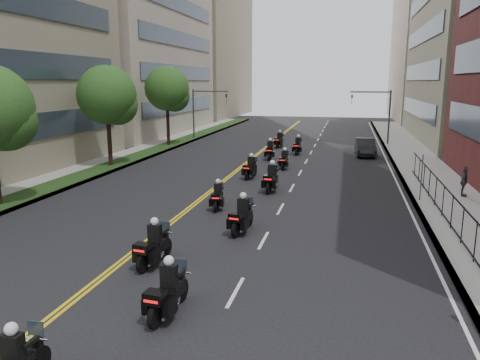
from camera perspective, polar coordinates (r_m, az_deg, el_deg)
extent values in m
cube|color=gray|center=(34.30, 22.12, 0.31)|extent=(4.00, 90.00, 0.15)
cube|color=gray|center=(38.51, -15.80, 1.93)|extent=(4.00, 90.00, 0.15)
cube|color=#173513|center=(38.11, -14.75, 2.04)|extent=(2.00, 90.00, 0.04)
cube|color=#333F4C|center=(56.81, 20.80, 8.19)|extent=(0.12, 24.08, 1.80)
cube|color=#333F4C|center=(56.74, 21.10, 12.21)|extent=(0.12, 24.08, 1.80)
cube|color=#333F4C|center=(56.95, 21.41, 16.23)|extent=(0.12, 24.08, 1.80)
cube|color=gray|center=(87.78, 23.70, 15.25)|extent=(15.00, 28.00, 26.00)
cube|color=#333F4C|center=(32.53, -25.95, 5.51)|extent=(0.12, 25.80, 1.80)
cube|color=#333F4C|center=(32.41, -26.60, 12.54)|extent=(0.12, 25.80, 1.80)
cube|color=#333F4C|center=(59.86, -7.02, 9.02)|extent=(0.12, 24.08, 1.80)
cube|color=#333F4C|center=(59.80, -7.12, 12.85)|extent=(0.12, 24.08, 1.80)
cube|color=#333F4C|center=(60.00, -7.22, 16.67)|extent=(0.12, 24.08, 1.80)
cube|color=#333F4C|center=(60.46, -7.33, 20.45)|extent=(0.12, 24.08, 1.80)
cube|color=gray|center=(91.01, -5.48, 16.02)|extent=(16.00, 28.00, 26.00)
cube|color=black|center=(21.31, 25.09, -2.43)|extent=(0.05, 28.00, 0.05)
cube|color=black|center=(21.64, 24.79, -5.76)|extent=(0.05, 28.00, 0.05)
sphere|color=#1E4F1A|center=(26.79, -26.63, 6.44)|extent=(3.08, 3.08, 3.08)
cylinder|color=black|center=(36.92, -15.66, 5.42)|extent=(0.32, 0.32, 5.11)
sphere|color=#1E4F1A|center=(36.72, -15.92, 9.95)|extent=(4.40, 4.40, 4.40)
sphere|color=#1E4F1A|center=(36.82, -14.73, 8.88)|extent=(3.08, 3.08, 3.08)
cylinder|color=black|center=(47.74, -8.79, 7.28)|extent=(0.32, 0.32, 5.39)
sphere|color=#1E4F1A|center=(47.60, -8.91, 10.97)|extent=(4.40, 4.40, 4.40)
sphere|color=#1E4F1A|center=(47.77, -8.02, 10.08)|extent=(3.08, 3.08, 3.08)
cylinder|color=#3F3F44|center=(50.53, 17.72, 7.22)|extent=(0.18, 0.18, 5.60)
cylinder|color=#3F3F44|center=(50.28, 15.61, 10.30)|extent=(4.00, 0.14, 0.14)
imported|color=black|center=(50.26, 13.48, 9.50)|extent=(0.16, 0.20, 1.00)
cylinder|color=#3F3F44|center=(53.11, -5.68, 7.93)|extent=(0.18, 0.18, 5.60)
cylinder|color=#3F3F44|center=(52.39, -3.63, 10.76)|extent=(4.00, 0.14, 0.14)
imported|color=black|center=(51.93, -1.69, 9.88)|extent=(0.16, 0.20, 1.00)
cube|color=black|center=(11.25, -25.96, -17.88)|extent=(0.44, 0.28, 0.61)
sphere|color=silver|center=(11.06, -26.13, -15.99)|extent=(0.29, 0.29, 0.29)
cylinder|color=black|center=(13.17, -10.27, -15.98)|extent=(0.20, 0.71, 0.70)
cylinder|color=black|center=(14.48, -7.15, -13.19)|extent=(0.20, 0.71, 0.70)
cube|color=black|center=(13.69, -8.67, -13.45)|extent=(0.55, 1.41, 0.41)
cube|color=silver|center=(13.83, -8.54, -14.25)|extent=(0.44, 0.59, 0.31)
cube|color=black|center=(12.93, -10.36, -13.90)|extent=(0.57, 0.47, 0.33)
cube|color=red|center=(12.77, -10.83, -14.36)|extent=(0.41, 0.07, 0.07)
cube|color=black|center=(13.52, -8.64, -11.41)|extent=(0.47, 0.32, 0.63)
sphere|color=silver|center=(13.37, -8.68, -9.70)|extent=(0.30, 0.30, 0.30)
cylinder|color=black|center=(16.67, -11.75, -9.87)|extent=(0.22, 0.71, 0.70)
cylinder|color=black|center=(18.00, -9.03, -8.10)|extent=(0.22, 0.71, 0.70)
cube|color=black|center=(17.23, -10.37, -8.06)|extent=(0.59, 1.43, 0.41)
cube|color=silver|center=(17.35, -10.25, -8.74)|extent=(0.45, 0.61, 0.31)
cube|color=black|center=(16.48, -11.83, -8.14)|extent=(0.58, 0.49, 0.33)
cube|color=red|center=(16.32, -12.22, -8.44)|extent=(0.41, 0.08, 0.07)
cube|color=black|center=(17.10, -10.35, -6.38)|extent=(0.48, 0.34, 0.64)
sphere|color=silver|center=(16.98, -10.38, -4.98)|extent=(0.30, 0.30, 0.30)
cylinder|color=black|center=(19.81, -0.53, -6.04)|extent=(0.24, 0.73, 0.71)
cylinder|color=black|center=(21.31, 1.12, -4.74)|extent=(0.24, 0.73, 0.71)
cube|color=black|center=(20.48, 0.33, -4.58)|extent=(0.63, 1.46, 0.42)
cube|color=silver|center=(20.59, 0.38, -5.18)|extent=(0.47, 0.63, 0.31)
cube|color=black|center=(19.65, -0.53, -4.53)|extent=(0.60, 0.51, 0.34)
cube|color=red|center=(19.46, -0.77, -4.76)|extent=(0.42, 0.09, 0.07)
cube|color=black|center=(20.38, 0.38, -3.13)|extent=(0.50, 0.35, 0.65)
sphere|color=silver|center=(20.28, 0.39, -1.92)|extent=(0.30, 0.30, 0.30)
cylinder|color=black|center=(23.59, -2.93, -3.20)|extent=(0.21, 0.64, 0.63)
cylinder|color=black|center=(25.01, -2.45, -2.32)|extent=(0.21, 0.64, 0.63)
cube|color=black|center=(24.23, -2.69, -2.16)|extent=(0.55, 1.29, 0.37)
cube|color=silver|center=(24.33, -2.67, -2.62)|extent=(0.42, 0.55, 0.28)
cube|color=black|center=(23.47, -2.94, -2.07)|extent=(0.53, 0.45, 0.30)
cube|color=red|center=(23.29, -3.01, -2.23)|extent=(0.37, 0.08, 0.06)
cube|color=black|center=(24.17, -2.68, -1.07)|extent=(0.44, 0.31, 0.57)
sphere|color=silver|center=(24.09, -2.69, -0.16)|extent=(0.27, 0.27, 0.27)
cylinder|color=black|center=(27.32, 3.50, -0.97)|extent=(0.20, 0.76, 0.76)
cylinder|color=black|center=(29.01, 4.29, -0.21)|extent=(0.20, 0.76, 0.76)
cube|color=black|center=(28.10, 3.92, 0.04)|extent=(0.56, 1.53, 0.45)
cube|color=silver|center=(28.21, 3.93, -0.44)|extent=(0.46, 0.64, 0.33)
cube|color=black|center=(27.19, 3.51, 0.22)|extent=(0.61, 0.50, 0.36)
cube|color=red|center=(26.98, 3.40, 0.08)|extent=(0.45, 0.06, 0.08)
cube|color=black|center=(28.04, 3.96, 1.18)|extent=(0.51, 0.34, 0.69)
sphere|color=silver|center=(27.97, 3.98, 2.12)|extent=(0.32, 0.32, 0.32)
cylinder|color=black|center=(31.15, 0.88, 0.60)|extent=(0.22, 0.70, 0.69)
cylinder|color=black|center=(32.66, 1.79, 1.13)|extent=(0.22, 0.70, 0.69)
cube|color=black|center=(31.85, 1.35, 1.37)|extent=(0.57, 1.40, 0.40)
cube|color=silver|center=(31.94, 1.37, 0.97)|extent=(0.44, 0.60, 0.30)
cube|color=black|center=(31.05, 0.89, 1.55)|extent=(0.57, 0.48, 0.32)
cube|color=red|center=(30.86, 0.76, 1.45)|extent=(0.40, 0.08, 0.07)
cube|color=black|center=(31.81, 1.38, 2.28)|extent=(0.47, 0.33, 0.63)
sphere|color=silver|center=(31.75, 1.39, 3.04)|extent=(0.29, 0.29, 0.29)
cylinder|color=black|center=(34.64, 5.21, 1.68)|extent=(0.16, 0.66, 0.65)
cylinder|color=black|center=(36.13, 5.65, 2.10)|extent=(0.16, 0.66, 0.65)
cube|color=black|center=(35.34, 5.45, 2.33)|extent=(0.46, 1.32, 0.39)
cube|color=silver|center=(35.42, 5.45, 1.98)|extent=(0.39, 0.54, 0.29)
cube|color=black|center=(34.55, 5.23, 2.50)|extent=(0.52, 0.43, 0.31)
cube|color=red|center=(34.36, 5.17, 2.41)|extent=(0.39, 0.05, 0.07)
cube|color=black|center=(35.31, 5.48, 3.11)|extent=(0.43, 0.29, 0.60)
sphere|color=silver|center=(35.26, 5.49, 3.76)|extent=(0.28, 0.28, 0.28)
cylinder|color=black|center=(38.80, 3.57, 2.87)|extent=(0.21, 0.74, 0.73)
cylinder|color=black|center=(40.50, 3.77, 3.25)|extent=(0.21, 0.74, 0.73)
cube|color=black|center=(39.61, 3.68, 3.50)|extent=(0.57, 1.48, 0.43)
cube|color=silver|center=(39.70, 3.68, 3.16)|extent=(0.46, 0.62, 0.32)
cube|color=black|center=(38.72, 3.58, 3.69)|extent=(0.59, 0.50, 0.34)
cube|color=red|center=(38.50, 3.56, 3.61)|extent=(0.43, 0.07, 0.08)
cube|color=black|center=(39.58, 3.70, 4.28)|extent=(0.50, 0.34, 0.67)
sphere|color=silver|center=(39.54, 3.71, 4.93)|extent=(0.31, 0.31, 0.31)
cylinder|color=black|center=(41.91, 6.90, 3.48)|extent=(0.17, 0.72, 0.72)
cylinder|color=black|center=(43.56, 7.23, 3.79)|extent=(0.17, 0.72, 0.72)
cube|color=black|center=(42.69, 7.08, 4.03)|extent=(0.50, 1.44, 0.42)
cube|color=silver|center=(42.78, 7.08, 3.72)|extent=(0.42, 0.60, 0.32)
cube|color=black|center=(41.83, 6.92, 4.22)|extent=(0.57, 0.46, 0.34)
cube|color=red|center=(41.61, 6.88, 4.15)|extent=(0.42, 0.05, 0.07)
cube|color=black|center=(42.68, 7.11, 4.74)|extent=(0.48, 0.31, 0.66)
sphere|color=silver|center=(42.63, 7.12, 5.34)|extent=(0.31, 0.31, 0.31)
cylinder|color=black|center=(46.13, 4.59, 4.29)|extent=(0.22, 0.71, 0.70)
cylinder|color=black|center=(47.71, 5.09, 4.53)|extent=(0.22, 0.71, 0.70)
cube|color=black|center=(46.88, 4.85, 4.76)|extent=(0.58, 1.43, 0.41)
cube|color=silver|center=(46.96, 4.86, 4.48)|extent=(0.45, 0.60, 0.31)
cube|color=black|center=(46.07, 4.60, 4.95)|extent=(0.58, 0.49, 0.33)
cube|color=red|center=(45.86, 4.53, 4.89)|extent=(0.41, 0.08, 0.07)
cube|color=black|center=(46.87, 4.88, 5.39)|extent=(0.48, 0.34, 0.64)
sphere|color=silver|center=(46.84, 4.89, 5.92)|extent=(0.30, 0.30, 0.30)
imported|color=black|center=(42.91, 15.01, 3.88)|extent=(1.83, 4.65, 1.51)
imported|color=#46454E|center=(28.93, 25.64, -0.16)|extent=(0.68, 1.06, 1.68)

